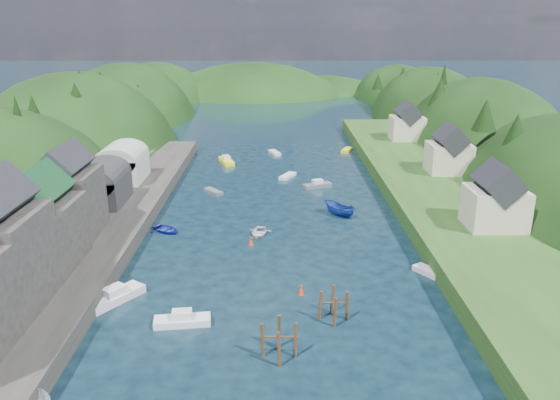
{
  "coord_description": "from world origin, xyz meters",
  "views": [
    {
      "loc": [
        -0.48,
        -42.53,
        27.41
      ],
      "look_at": [
        0.0,
        28.0,
        4.0
      ],
      "focal_mm": 35.0,
      "sensor_mm": 36.0,
      "label": 1
    }
  ],
  "objects_px": {
    "piling_cluster_far": "(334,308)",
    "piling_cluster_near": "(279,343)",
    "channel_buoy_near": "(301,290)",
    "channel_buoy_far": "(251,241)"
  },
  "relations": [
    {
      "from": "piling_cluster_far",
      "to": "channel_buoy_far",
      "type": "xyz_separation_m",
      "value": [
        -8.71,
        18.35,
        -0.75
      ]
    },
    {
      "from": "channel_buoy_near",
      "to": "channel_buoy_far",
      "type": "distance_m",
      "value": 14.52
    },
    {
      "from": "piling_cluster_near",
      "to": "channel_buoy_near",
      "type": "xyz_separation_m",
      "value": [
        2.38,
        11.08,
        -0.86
      ]
    },
    {
      "from": "piling_cluster_far",
      "to": "channel_buoy_far",
      "type": "height_order",
      "value": "piling_cluster_far"
    },
    {
      "from": "piling_cluster_far",
      "to": "channel_buoy_near",
      "type": "xyz_separation_m",
      "value": [
        -2.87,
        5.05,
        -0.75
      ]
    },
    {
      "from": "piling_cluster_far",
      "to": "channel_buoy_near",
      "type": "relative_size",
      "value": 3.26
    },
    {
      "from": "piling_cluster_near",
      "to": "channel_buoy_near",
      "type": "bearing_deg",
      "value": 77.89
    },
    {
      "from": "channel_buoy_near",
      "to": "piling_cluster_near",
      "type": "bearing_deg",
      "value": -102.11
    },
    {
      "from": "piling_cluster_far",
      "to": "piling_cluster_near",
      "type": "bearing_deg",
      "value": -131.01
    },
    {
      "from": "piling_cluster_near",
      "to": "channel_buoy_near",
      "type": "distance_m",
      "value": 11.37
    }
  ]
}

